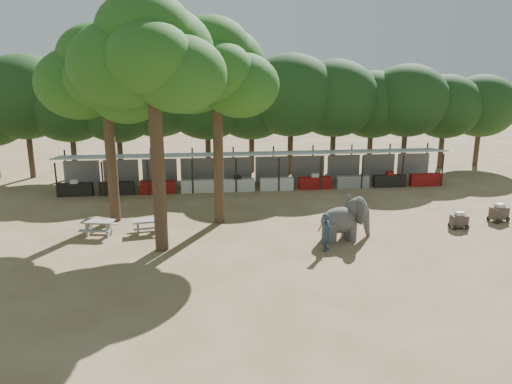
{
  "coord_description": "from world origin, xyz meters",
  "views": [
    {
      "loc": [
        -4.05,
        -21.4,
        9.02
      ],
      "look_at": [
        -1.0,
        5.0,
        2.0
      ],
      "focal_mm": 35.0,
      "sensor_mm": 36.0,
      "label": 1
    }
  ],
  "objects": [
    {
      "name": "cart_front",
      "position": [
        10.14,
        3.4,
        0.47
      ],
      "size": [
        0.98,
        0.65,
        0.95
      ],
      "rotation": [
        0.0,
        0.0,
        -0.01
      ],
      "color": "#362B25",
      "rests_on": "ground"
    },
    {
      "name": "yard_tree_back",
      "position": [
        -3.13,
        6.19,
        8.54
      ],
      "size": [
        7.1,
        6.9,
        11.36
      ],
      "color": "#332316",
      "rests_on": "ground"
    },
    {
      "name": "cart_back",
      "position": [
        13.05,
        4.31,
        0.53
      ],
      "size": [
        1.25,
        1.01,
        1.06
      ],
      "rotation": [
        0.0,
        0.0,
        0.31
      ],
      "color": "#362B25",
      "rests_on": "ground"
    },
    {
      "name": "yard_tree_left",
      "position": [
        -9.13,
        7.19,
        8.2
      ],
      "size": [
        7.1,
        6.9,
        11.02
      ],
      "color": "#332316",
      "rests_on": "ground"
    },
    {
      "name": "handler",
      "position": [
        1.99,
        1.01,
        0.94
      ],
      "size": [
        0.69,
        0.8,
        1.88
      ],
      "primitive_type": "imported",
      "rotation": [
        0.0,
        0.0,
        1.14
      ],
      "color": "#26384C",
      "rests_on": "ground"
    },
    {
      "name": "picnic_table_far",
      "position": [
        -6.96,
        4.62,
        0.48
      ],
      "size": [
        1.67,
        1.55,
        0.73
      ],
      "rotation": [
        0.0,
        0.0,
        0.17
      ],
      "color": "gray",
      "rests_on": "ground"
    },
    {
      "name": "backdrop_trees",
      "position": [
        0.0,
        19.0,
        5.51
      ],
      "size": [
        46.46,
        5.95,
        8.33
      ],
      "color": "#332316",
      "rests_on": "ground"
    },
    {
      "name": "picnic_table_near",
      "position": [
        -9.47,
        4.48,
        0.54
      ],
      "size": [
        1.89,
        1.76,
        0.82
      ],
      "rotation": [
        0.0,
        0.0,
        -0.19
      ],
      "color": "gray",
      "rests_on": "ground"
    },
    {
      "name": "yard_tree_center",
      "position": [
        -6.13,
        2.19,
        9.21
      ],
      "size": [
        7.1,
        6.9,
        12.04
      ],
      "color": "#332316",
      "rests_on": "ground"
    },
    {
      "name": "elephant",
      "position": [
        3.36,
        2.4,
        1.12
      ],
      "size": [
        3.01,
        2.23,
        2.24
      ],
      "rotation": [
        0.0,
        0.0,
        0.21
      ],
      "color": "#423F3F",
      "rests_on": "ground"
    },
    {
      "name": "vendor_stalls",
      "position": [
        -0.0,
        13.84,
        1.18
      ],
      "size": [
        28.0,
        2.99,
        2.8
      ],
      "color": "#A6A9AE",
      "rests_on": "ground"
    },
    {
      "name": "ground",
      "position": [
        0.0,
        0.0,
        0.0
      ],
      "size": [
        100.0,
        100.0,
        0.0
      ],
      "primitive_type": "plane",
      "color": "brown",
      "rests_on": "ground"
    }
  ]
}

